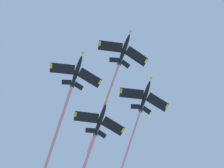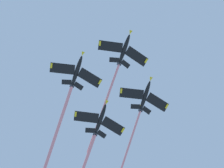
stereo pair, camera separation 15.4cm
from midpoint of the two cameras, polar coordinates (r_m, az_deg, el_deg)
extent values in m
ellipsoid|color=black|center=(154.56, 1.73, 4.80)|extent=(6.49, 10.76, 6.82)
cone|color=yellow|center=(155.40, 2.56, 7.12)|extent=(1.96, 2.30, 1.81)
ellipsoid|color=black|center=(155.38, 1.94, 5.52)|extent=(2.20, 3.04, 2.11)
cube|color=black|center=(155.43, 3.44, 3.85)|extent=(8.96, 8.36, 1.86)
cube|color=yellow|center=(156.44, 4.77, 3.23)|extent=(1.61, 1.70, 0.95)
cube|color=black|center=(153.51, -0.19, 5.21)|extent=(9.50, 5.18, 1.86)
cube|color=yellow|center=(153.04, -1.67, 5.63)|extent=(1.05, 1.76, 0.95)
cube|color=black|center=(154.55, 1.89, 2.77)|extent=(3.73, 3.72, 0.98)
cube|color=black|center=(153.72, 0.33, 3.35)|extent=(3.81, 2.19, 0.98)
cube|color=yellow|center=(155.50, 1.03, 3.13)|extent=(1.71, 3.14, 3.60)
cylinder|color=#38383D|center=(154.04, 1.17, 2.72)|extent=(1.28, 1.48, 1.18)
cylinder|color=#38383D|center=(153.88, 0.86, 2.84)|extent=(1.28, 1.48, 1.18)
cylinder|color=pink|center=(153.78, -1.17, -3.40)|extent=(14.75, 28.16, 17.01)
ellipsoid|color=black|center=(156.54, 4.64, -1.64)|extent=(6.26, 10.72, 7.07)
cone|color=yellow|center=(156.92, 5.39, 0.69)|extent=(1.94, 2.31, 1.83)
ellipsoid|color=black|center=(157.21, 4.82, -0.90)|extent=(2.15, 3.03, 2.16)
cube|color=black|center=(157.86, 6.32, -2.51)|extent=(8.99, 8.23, 1.94)
cube|color=yellow|center=(159.20, 7.62, -3.05)|extent=(1.58, 1.70, 0.99)
cube|color=black|center=(155.14, 2.76, -1.32)|extent=(9.47, 4.99, 1.94)
cube|color=yellow|center=(154.38, 1.31, -0.95)|extent=(1.01, 1.74, 0.99)
cube|color=black|center=(157.05, 4.84, -3.63)|extent=(3.74, 3.68, 1.02)
cube|color=black|center=(155.87, 3.30, -3.13)|extent=(3.79, 2.11, 1.02)
cube|color=yellow|center=(157.80, 3.97, -3.27)|extent=(1.66, 3.20, 3.62)
cylinder|color=#38383D|center=(156.46, 4.14, -3.71)|extent=(1.27, 1.49, 1.19)
cylinder|color=#38383D|center=(156.23, 3.84, -3.61)|extent=(1.27, 1.49, 1.19)
cylinder|color=pink|center=(157.09, 2.26, -8.91)|extent=(12.09, 24.09, 15.28)
ellipsoid|color=black|center=(151.77, -4.85, 1.78)|extent=(6.21, 10.71, 7.12)
cone|color=yellow|center=(152.22, -4.06, 4.17)|extent=(1.94, 2.31, 1.83)
ellipsoid|color=black|center=(152.48, -4.62, 2.52)|extent=(2.14, 3.03, 2.17)
cube|color=black|center=(152.16, -3.05, 0.86)|extent=(9.00, 8.21, 1.96)
cube|color=yellow|center=(152.80, -1.64, 0.27)|extent=(1.57, 1.70, 1.00)
cube|color=black|center=(151.29, -6.84, 2.12)|extent=(9.46, 4.95, 1.96)
cube|color=yellow|center=(151.26, -8.35, 2.50)|extent=(1.01, 1.73, 1.00)
cube|color=black|center=(151.83, -4.62, -0.29)|extent=(3.74, 3.67, 1.03)
cube|color=black|center=(151.45, -6.25, 0.25)|extent=(3.78, 2.10, 1.03)
cube|color=yellow|center=(153.02, -5.46, 0.06)|extent=(1.65, 3.21, 3.62)
cylinder|color=#38383D|center=(151.55, -5.37, -0.36)|extent=(1.27, 1.49, 1.19)
cylinder|color=#38383D|center=(151.48, -5.69, -0.25)|extent=(1.27, 1.49, 1.19)
cylinder|color=pink|center=(152.40, -7.60, -6.59)|extent=(14.18, 28.19, 18.13)
ellipsoid|color=black|center=(153.21, -1.57, -4.93)|extent=(6.47, 10.74, 6.87)
cone|color=yellow|center=(152.89, -0.73, -2.57)|extent=(1.96, 2.31, 1.81)
ellipsoid|color=black|center=(153.67, -1.34, -4.17)|extent=(2.19, 3.03, 2.12)
cube|color=black|center=(154.23, 0.18, -5.83)|extent=(8.95, 8.35, 1.88)
cube|color=yellow|center=(155.31, 1.55, -6.40)|extent=(1.60, 1.70, 0.96)
cube|color=black|center=(152.28, -3.52, -4.59)|extent=(9.50, 5.17, 1.88)
cube|color=yellow|center=(151.86, -5.02, -4.19)|extent=(1.04, 1.76, 0.96)
cube|color=black|center=(154.07, -1.39, -6.95)|extent=(3.73, 3.71, 0.99)
cube|color=black|center=(153.23, -2.99, -6.42)|extent=(3.81, 2.19, 0.99)
cube|color=yellow|center=(154.99, -2.24, -6.53)|extent=(1.71, 3.15, 3.60)
cylinder|color=#38383D|center=(153.70, -2.13, -7.02)|extent=(1.28, 1.48, 1.18)
cylinder|color=#38383D|center=(153.54, -2.44, -6.92)|extent=(1.28, 1.48, 1.18)
camera|label=1|loc=(0.08, 90.03, 0.05)|focal=66.19mm
camera|label=2|loc=(0.08, -89.97, -0.05)|focal=66.19mm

